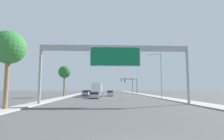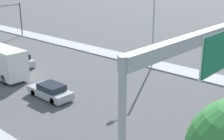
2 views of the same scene
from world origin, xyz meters
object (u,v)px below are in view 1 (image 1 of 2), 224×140
(car_mid_center, at_px, (86,93))
(traffic_light_near_intersection, at_px, (132,83))
(palm_tree_foreground, at_px, (9,48))
(sign_gantry, at_px, (115,54))
(car_far_left, at_px, (88,92))
(truck_box_primary, at_px, (97,90))
(street_lamp_right, at_px, (160,72))
(truck_box_secondary, at_px, (99,90))
(traffic_light_mid_block, at_px, (129,83))
(palm_tree_background, at_px, (65,72))
(car_far_right, at_px, (110,93))
(car_mid_left, at_px, (95,95))

(car_mid_center, xyz_separation_m, traffic_light_near_intersection, (15.61, 11.70, 3.19))
(car_mid_center, height_order, palm_tree_foreground, palm_tree_foreground)
(sign_gantry, xyz_separation_m, car_far_left, (-7.00, 36.23, -6.00))
(truck_box_primary, bearing_deg, street_lamp_right, -36.35)
(truck_box_primary, relative_size, truck_box_secondary, 0.84)
(traffic_light_mid_block, bearing_deg, palm_tree_foreground, -109.59)
(truck_box_primary, relative_size, street_lamp_right, 0.80)
(traffic_light_near_intersection, relative_size, palm_tree_foreground, 0.72)
(sign_gantry, xyz_separation_m, street_lamp_right, (10.03, 12.51, -1.19))
(truck_box_secondary, bearing_deg, traffic_light_near_intersection, -15.96)
(truck_box_secondary, xyz_separation_m, traffic_light_mid_block, (12.10, 6.54, 2.79))
(palm_tree_background, xyz_separation_m, street_lamp_right, (21.25, -6.97, -0.44))
(truck_box_primary, bearing_deg, traffic_light_mid_block, 66.35)
(car_far_right, height_order, palm_tree_background, palm_tree_background)
(car_mid_center, height_order, traffic_light_mid_block, traffic_light_mid_block)
(traffic_light_near_intersection, bearing_deg, street_lamp_right, -87.05)
(sign_gantry, relative_size, street_lamp_right, 2.16)
(palm_tree_background, bearing_deg, truck_box_primary, 21.12)
(palm_tree_foreground, height_order, street_lamp_right, street_lamp_right)
(car_far_left, height_order, palm_tree_foreground, palm_tree_foreground)
(palm_tree_foreground, relative_size, palm_tree_background, 1.06)
(car_mid_center, xyz_separation_m, car_far_left, (-0.00, 7.84, -0.02))
(palm_tree_background, height_order, street_lamp_right, street_lamp_right)
(car_mid_left, height_order, traffic_light_mid_block, traffic_light_mid_block)
(car_mid_left, relative_size, truck_box_primary, 0.61)
(traffic_light_near_intersection, bearing_deg, traffic_light_mid_block, 90.08)
(truck_box_primary, distance_m, street_lamp_right, 17.23)
(truck_box_primary, bearing_deg, car_mid_left, -90.00)
(car_far_right, xyz_separation_m, truck_box_primary, (-3.50, -2.21, 0.99))
(car_mid_left, bearing_deg, car_far_right, 71.79)
(car_mid_center, bearing_deg, palm_tree_background, -115.35)
(car_far_right, bearing_deg, truck_box_secondary, 100.50)
(car_mid_left, xyz_separation_m, street_lamp_right, (13.53, -1.53, 4.87))
(car_far_left, bearing_deg, palm_tree_foreground, -95.71)
(car_mid_center, distance_m, street_lamp_right, 23.78)
(car_far_right, height_order, palm_tree_foreground, palm_tree_foreground)
(truck_box_primary, height_order, traffic_light_mid_block, traffic_light_mid_block)
(car_mid_left, distance_m, car_far_left, 22.47)
(truck_box_primary, xyz_separation_m, traffic_light_mid_block, (12.10, 27.63, 2.68))
(traffic_light_mid_block, bearing_deg, car_far_right, -108.69)
(car_mid_left, bearing_deg, traffic_light_mid_block, 71.45)
(car_far_right, bearing_deg, palm_tree_background, -155.16)
(car_mid_left, xyz_separation_m, car_far_right, (3.50, 10.64, 0.07))
(traffic_light_near_intersection, bearing_deg, car_mid_left, -114.93)
(truck_box_primary, height_order, street_lamp_right, street_lamp_right)
(palm_tree_background, bearing_deg, car_far_right, 24.84)
(sign_gantry, distance_m, truck_box_primary, 23.28)
(traffic_light_mid_block, height_order, street_lamp_right, street_lamp_right)
(car_far_left, relative_size, truck_box_secondary, 0.48)
(palm_tree_foreground, bearing_deg, car_mid_left, 68.52)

